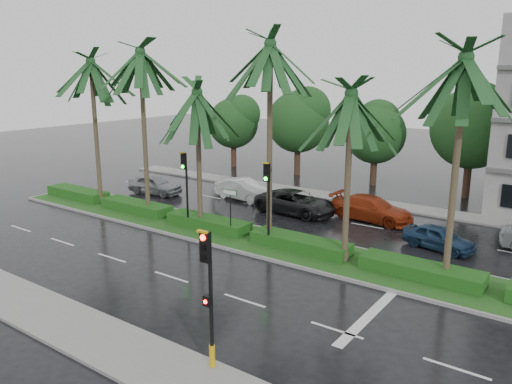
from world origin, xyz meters
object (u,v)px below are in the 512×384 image
Objects in this scene: car_silver at (155,185)px; car_darkgrey at (296,202)px; car_white at (244,190)px; signal_near at (209,294)px; street_sign at (230,201)px; car_red at (372,209)px; signal_median_left at (185,179)px; car_blue at (439,238)px.

car_darkgrey is (11.12, 1.51, 0.03)m from car_silver.
car_silver is 6.81m from car_white.
street_sign is (-7.00, 9.87, -0.38)m from signal_near.
car_red is (4.50, 1.35, 0.00)m from car_darkgrey.
car_white reaches higher than car_silver.
street_sign is at bearing 3.47° from signal_median_left.
car_silver is (-7.88, 5.04, -2.29)m from signal_median_left.
signal_median_left is at bearing 124.74° from car_blue.
car_silver is at bearing 104.62° from car_red.
signal_median_left is at bearing 156.72° from car_darkgrey.
street_sign is at bearing -179.15° from car_darkgrey.
signal_median_left is at bearing -129.58° from car_silver.
street_sign is at bearing 129.91° from car_blue.
street_sign reaches higher than car_red.
signal_median_left is at bearing -176.53° from street_sign.
car_darkgrey is at bearing -89.22° from car_silver.
car_red is at bearing -86.58° from car_silver.
car_white is 14.19m from car_blue.
street_sign is 6.53m from car_darkgrey.
signal_median_left reaches higher than car_white.
car_white is at bearing 101.41° from signal_median_left.
street_sign is 0.49× the size of car_darkgrey.
signal_median_left reaches higher than car_red.
street_sign is (3.00, 0.18, -0.87)m from signal_median_left.
car_silver is (-10.88, 4.86, -1.42)m from street_sign.
signal_median_left is at bearing 139.82° from car_red.
signal_median_left reaches higher than street_sign.
signal_median_left is 11.30m from car_red.
car_red is at bearing 45.58° from signal_median_left.
car_silver is 0.93× the size of car_white.
signal_near is 1.21× the size of car_blue.
signal_near is 17.82m from car_red.
car_darkgrey is 4.70m from car_red.
car_darkgrey reaches higher than car_blue.
street_sign is at bearing 125.34° from signal_near.
signal_median_left is 3.13m from street_sign.
signal_near is 20.70m from car_white.
car_blue is at bearing -96.82° from car_silver.
signal_median_left is 0.83× the size of car_darkgrey.
car_red is at bearing -80.30° from car_white.
car_red is at bearing 97.30° from signal_near.
signal_median_left is 9.63m from car_silver.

